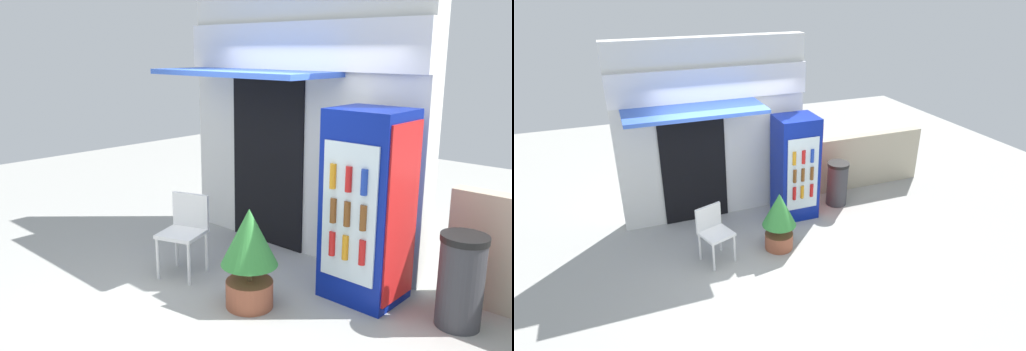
{
  "view_description": "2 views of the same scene",
  "coord_description": "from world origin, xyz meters",
  "views": [
    {
      "loc": [
        3.66,
        -3.42,
        2.45
      ],
      "look_at": [
        0.08,
        0.41,
        1.18
      ],
      "focal_mm": 36.75,
      "sensor_mm": 36.0,
      "label": 1
    },
    {
      "loc": [
        -1.89,
        -5.62,
        4.07
      ],
      "look_at": [
        0.4,
        0.35,
        1.15
      ],
      "focal_mm": 30.24,
      "sensor_mm": 36.0,
      "label": 2
    }
  ],
  "objects": [
    {
      "name": "plastic_chair",
      "position": [
        -0.66,
        0.05,
        0.53
      ],
      "size": [
        0.57,
        0.57,
        0.89
      ],
      "color": "white",
      "rests_on": "ground"
    },
    {
      "name": "storefront_building",
      "position": [
        -0.26,
        1.5,
        1.66
      ],
      "size": [
        3.37,
        1.2,
        3.23
      ],
      "color": "silver",
      "rests_on": "ground"
    },
    {
      "name": "stone_boundary_wall",
      "position": [
        3.0,
        1.55,
        0.57
      ],
      "size": [
        2.6,
        0.2,
        1.14
      ],
      "primitive_type": "cube",
      "color": "#B7AD93",
      "rests_on": "ground"
    },
    {
      "name": "trash_bin",
      "position": [
        2.05,
        0.98,
        0.44
      ],
      "size": [
        0.42,
        0.42,
        0.87
      ],
      "color": "#38383D",
      "rests_on": "ground"
    },
    {
      "name": "potted_plant_near_shop",
      "position": [
        0.41,
        -0.04,
        0.57
      ],
      "size": [
        0.56,
        0.56,
        1.0
      ],
      "color": "#995138",
      "rests_on": "ground"
    },
    {
      "name": "ground",
      "position": [
        0.0,
        0.0,
        0.0
      ],
      "size": [
        16.0,
        16.0,
        0.0
      ],
      "primitive_type": "plane",
      "color": "#A3A39E"
    },
    {
      "name": "drink_cooler",
      "position": [
        1.11,
        0.9,
        0.96
      ],
      "size": [
        0.75,
        0.7,
        1.91
      ],
      "color": "navy",
      "rests_on": "ground"
    }
  ]
}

